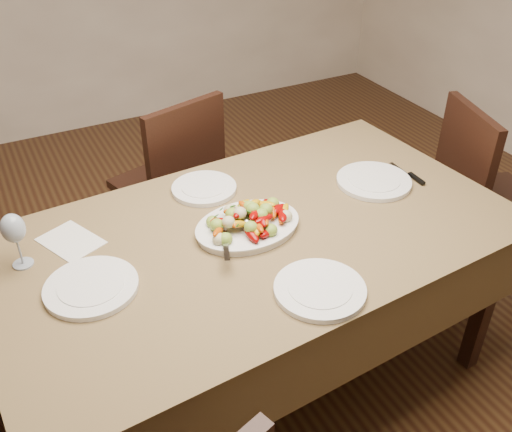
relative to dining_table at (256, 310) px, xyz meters
The scene contains 14 objects.
floor 0.44m from the dining_table, 80.90° to the right, with size 6.00×6.00×0.00m, color #3A2211.
dining_table is the anchor object (origin of this frame).
chair_far 0.91m from the dining_table, 91.57° to the left, with size 0.42×0.42×0.95m, color black, non-canonical shape.
chair_right 1.28m from the dining_table, ahead, with size 0.42×0.42×0.95m, color black, non-canonical shape.
serving_platter 0.39m from the dining_table, 149.22° to the left, with size 0.37×0.27×0.02m, color white.
roasted_vegetables 0.45m from the dining_table, 149.22° to the left, with size 0.30×0.21×0.09m, color #7B0302, non-canonical shape.
serving_spoon 0.44m from the dining_table, 162.78° to the right, with size 0.28×0.06×0.03m, color #9EA0A8, non-canonical shape.
plate_left 0.71m from the dining_table, behind, with size 0.29×0.29×0.02m, color white.
plate_right 0.69m from the dining_table, ahead, with size 0.29×0.29×0.02m, color white.
plate_far 0.51m from the dining_table, 99.32° to the left, with size 0.25×0.25×0.02m, color white.
plate_near 0.54m from the dining_table, 86.46° to the right, with size 0.28×0.28×0.02m, color white.
wine_glass 0.91m from the dining_table, 166.36° to the left, with size 0.08×0.08×0.20m, color #8C99A5, non-canonical shape.
menu_card 0.74m from the dining_table, 158.03° to the left, with size 0.15×0.21×0.00m, color silver.
table_knife 0.82m from the dining_table, ahead, with size 0.02×0.20×0.01m, color #9EA0A8, non-canonical shape.
Camera 1 is at (-0.79, -1.21, 1.92)m, focal length 40.00 mm.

